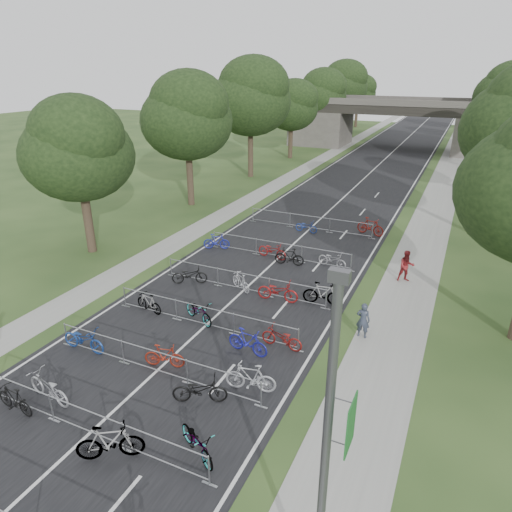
{
  "coord_description": "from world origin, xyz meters",
  "views": [
    {
      "loc": [
        9.87,
        -4.55,
        11.21
      ],
      "look_at": [
        -0.32,
        17.36,
        1.1
      ],
      "focal_mm": 32.0,
      "sensor_mm": 36.0,
      "label": 1
    }
  ],
  "objects": [
    {
      "name": "bike_22",
      "position": [
        0.99,
        19.33,
        0.54
      ],
      "size": [
        1.86,
        0.74,
        1.09
      ],
      "primitive_type": "imported",
      "rotation": [
        0.0,
        0.0,
        4.84
      ],
      "color": "black",
      "rests_on": "ground"
    },
    {
      "name": "bike_15",
      "position": [
        3.88,
        10.92,
        0.49
      ],
      "size": [
        1.9,
        0.74,
        0.98
      ],
      "primitive_type": "imported",
      "rotation": [
        0.0,
        0.0,
        4.66
      ],
      "color": "maroon",
      "rests_on": "ground"
    },
    {
      "name": "tree_left_1",
      "position": [
        -11.39,
        27.93,
        7.3
      ],
      "size": [
        7.56,
        7.56,
        11.53
      ],
      "color": "#33261C",
      "rests_on": "ground"
    },
    {
      "name": "bike_21",
      "position": [
        -0.36,
        19.87,
        0.53
      ],
      "size": [
        2.09,
        1.02,
        1.05
      ],
      "primitive_type": "imported",
      "rotation": [
        0.0,
        0.0,
        1.41
      ],
      "color": "maroon",
      "rests_on": "ground"
    },
    {
      "name": "bike_27",
      "position": [
        4.3,
        26.76,
        0.62
      ],
      "size": [
        2.16,
        1.15,
        1.25
      ],
      "primitive_type": "imported",
      "rotation": [
        0.0,
        0.0,
        1.28
      ],
      "color": "maroon",
      "rests_on": "ground"
    },
    {
      "name": "bike_13",
      "position": [
        -0.48,
        11.33,
        0.53
      ],
      "size": [
        2.14,
        1.48,
        1.07
      ],
      "primitive_type": "imported",
      "rotation": [
        0.0,
        0.0,
        1.15
      ],
      "color": "#9D9FA4",
      "rests_on": "ground"
    },
    {
      "name": "tree_right_5",
      "position": [
        13.11,
        75.93,
        5.95
      ],
      "size": [
        6.16,
        6.16,
        9.39
      ],
      "color": "#33261C",
      "rests_on": "ground"
    },
    {
      "name": "tree_left_5",
      "position": [
        -11.39,
        75.93,
        8.12
      ],
      "size": [
        8.4,
        8.4,
        12.81
      ],
      "color": "#33261C",
      "rests_on": "ground"
    },
    {
      "name": "overpass_bridge",
      "position": [
        0.0,
        65.0,
        3.53
      ],
      "size": [
        31.0,
        8.0,
        7.05
      ],
      "color": "#4C4844",
      "rests_on": "ground"
    },
    {
      "name": "lane_markings",
      "position": [
        0.0,
        50.0,
        0.0
      ],
      "size": [
        0.12,
        140.0,
        0.0
      ],
      "primitive_type": "cube",
      "color": "silver",
      "rests_on": "ground"
    },
    {
      "name": "bike_20",
      "position": [
        -4.3,
        19.75,
        0.52
      ],
      "size": [
        1.8,
        1.11,
        1.05
      ],
      "primitive_type": "imported",
      "rotation": [
        0.0,
        0.0,
        1.96
      ],
      "color": "#1B2498",
      "rests_on": "ground"
    },
    {
      "name": "tree_right_3",
      "position": [
        13.11,
        51.93,
        6.92
      ],
      "size": [
        7.17,
        7.17,
        10.93
      ],
      "color": "#33261C",
      "rests_on": "ground"
    },
    {
      "name": "tree_right_6",
      "position": [
        13.11,
        87.93,
        6.92
      ],
      "size": [
        7.17,
        7.17,
        10.93
      ],
      "color": "#33261C",
      "rests_on": "ground"
    },
    {
      "name": "pedestrian_a",
      "position": [
        6.8,
        13.26,
        0.83
      ],
      "size": [
        0.62,
        0.41,
        1.67
      ],
      "primitive_type": "imported",
      "rotation": [
        0.0,
        0.0,
        3.12
      ],
      "color": "#2D3444",
      "rests_on": "ground"
    },
    {
      "name": "bike_17",
      "position": [
        -0.17,
        15.1,
        0.49
      ],
      "size": [
        1.64,
        1.22,
        0.98
      ],
      "primitive_type": "imported",
      "rotation": [
        0.0,
        0.0,
        4.18
      ],
      "color": "#B6B7BF",
      "rests_on": "ground"
    },
    {
      "name": "bike_19",
      "position": [
        4.3,
        15.4,
        0.6
      ],
      "size": [
        2.08,
        0.92,
        1.21
      ],
      "primitive_type": "imported",
      "rotation": [
        0.0,
        0.0,
        1.75
      ],
      "color": "#9D9FA4",
      "rests_on": "ground"
    },
    {
      "name": "barrier_row_5",
      "position": [
        0.0,
        20.0,
        0.55
      ],
      "size": [
        9.7,
        0.08,
        1.1
      ],
      "color": "#9D9FA4",
      "rests_on": "ground"
    },
    {
      "name": "bike_12",
      "position": [
        -3.17,
        11.06,
        0.5
      ],
      "size": [
        1.72,
        0.77,
        1.0
      ],
      "primitive_type": "imported",
      "rotation": [
        0.0,
        0.0,
        4.53
      ],
      "color": "#9D9FA4",
      "rests_on": "ground"
    },
    {
      "name": "bike_6",
      "position": [
        1.37,
        3.18,
        0.62
      ],
      "size": [
        2.07,
        1.61,
        1.25
      ],
      "primitive_type": "imported",
      "rotation": [
        0.0,
        0.0,
        2.14
      ],
      "color": "#9D9FA4",
      "rests_on": "ground"
    },
    {
      "name": "tree_left_0",
      "position": [
        -11.39,
        15.93,
        6.49
      ],
      "size": [
        6.72,
        6.72,
        10.25
      ],
      "color": "#33261C",
      "rests_on": "ground"
    },
    {
      "name": "bike_4",
      "position": [
        -3.05,
        3.38,
        0.53
      ],
      "size": [
        1.78,
        0.6,
        1.05
      ],
      "primitive_type": "imported",
      "rotation": [
        0.0,
        0.0,
        4.65
      ],
      "color": "black",
      "rests_on": "ground"
    },
    {
      "name": "sidewalk_right",
      "position": [
        8.0,
        50.0,
        0.01
      ],
      "size": [
        3.0,
        140.0,
        0.01
      ],
      "primitive_type": "cube",
      "color": "gray",
      "rests_on": "ground"
    },
    {
      "name": "tree_left_4",
      "position": [
        -11.39,
        63.93,
        7.3
      ],
      "size": [
        7.56,
        7.56,
        11.53
      ],
      "color": "#33261C",
      "rests_on": "ground"
    },
    {
      "name": "tree_right_4",
      "position": [
        13.11,
        63.93,
        7.9
      ],
      "size": [
        8.18,
        8.18,
        12.47
      ],
      "color": "#33261C",
      "rests_on": "ground"
    },
    {
      "name": "pedestrian_b",
      "position": [
        7.7,
        19.97,
        0.9
      ],
      "size": [
        1.08,
        0.99,
        1.81
      ],
      "primitive_type": "imported",
      "rotation": [
        0.0,
        0.0,
        0.43
      ],
      "color": "maroon",
      "rests_on": "ground"
    },
    {
      "name": "tree_left_3",
      "position": [
        -11.39,
        51.93,
        6.49
      ],
      "size": [
        6.72,
        6.72,
        10.25
      ],
      "color": "#33261C",
      "rests_on": "ground"
    },
    {
      "name": "bike_16",
      "position": [
        -3.09,
        14.6,
        0.51
      ],
      "size": [
        2.04,
        1.52,
        1.02
      ],
      "primitive_type": "imported",
      "rotation": [
        0.0,
        0.0,
        2.06
      ],
      "color": "black",
      "rests_on": "ground"
    },
    {
      "name": "sidewalk_left",
      "position": [
        -7.5,
        50.0,
        0.01
      ],
      "size": [
        2.0,
        140.0,
        0.01
      ],
      "primitive_type": "cube",
      "color": "gray",
      "rests_on": "ground"
    },
    {
      "name": "barrier_row_1",
      "position": [
        0.0,
        3.6,
        0.55
      ],
      "size": [
        9.7,
        0.08,
        1.1
      ],
      "color": "#9D9FA4",
      "rests_on": "ground"
    },
    {
      "name": "bike_9",
      "position": [
        0.13,
        7.71,
        0.5
      ],
      "size": [
        1.74,
        0.91,
        1.01
      ],
      "primitive_type": "imported",
      "rotation": [
        0.0,
        0.0,
        1.85
      ],
      "color": "maroon",
      "rests_on": "ground"
    },
    {
      "name": "bike_8",
      "position": [
        -3.63,
        7.22,
        0.55
      ],
      "size": [
        2.11,
        0.79,
        1.1
      ],
      "primitive_type": "imported",
      "rotation": [
        0.0,
        0.0,
        1.6
      ],
      "color": "navy",
      "rests_on": "ground"
    },
    {
      "name": "barrier_row_3",
      "position": [
        0.0,
        11.0,
        0.55
      ],
      "size": [
        9.7,
        0.08,
        1.1
      ],
      "color": "#9D9FA4",
      "rests_on": "ground"
    },
    {
      "name": "bike_7",
      "position": [
        3.71,
        4.41,
        0.51
      ],
      "size": [
        2.03,
        1.57,
        1.03
      ],
      "primitive_type": "imported",
      "rotation": [
        0.0,
        0.0,
        1.04
      ],
      "color": "#9D9FA4",
      "rests_on": "ground"
    },
    {
      "name": "road",
      "position": [
        0.0,
        50.0,
        0.01
      ],
      "size": [
        11.0,
        140.0,
        0.01
      ],
      "primitive_type": "cube",
      "color": "black",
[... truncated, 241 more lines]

